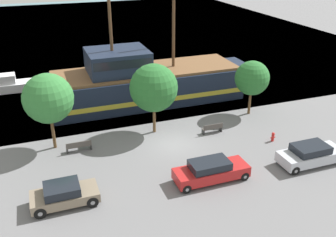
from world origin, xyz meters
TOP-DOWN VIEW (x-y plane):
  - ground_plane at (0.00, 0.00)m, footprint 160.00×160.00m
  - water_surface at (0.00, 44.00)m, footprint 80.00×80.00m
  - pirate_ship at (0.53, 9.18)m, footprint 19.85×5.91m
  - moored_boat_dockside at (-12.60, 16.68)m, footprint 7.69×1.97m
  - parked_car_curb_front at (-8.74, -4.90)m, footprint 3.98×1.92m
  - parked_car_curb_mid at (0.62, -5.62)m, footprint 4.99×1.79m
  - parked_car_curb_rear at (8.19, -6.16)m, footprint 4.77×1.92m
  - fire_hydrant at (7.64, -2.40)m, footprint 0.42×0.25m
  - bench_promenade_east at (3.74, 0.49)m, footprint 1.73×0.45m
  - bench_promenade_west at (-7.05, 1.22)m, footprint 1.89×0.45m
  - tree_row_east at (-8.72, 2.45)m, footprint 3.70×3.70m
  - tree_row_mideast at (-0.70, 2.35)m, footprint 3.86×3.86m
  - tree_row_midwest at (8.65, 2.90)m, footprint 3.08×3.08m

SIDE VIEW (x-z plane):
  - ground_plane at x=0.00m, z-range 0.00..0.00m
  - water_surface at x=0.00m, z-range 0.00..0.00m
  - fire_hydrant at x=7.64m, z-range 0.03..0.79m
  - bench_promenade_east at x=3.74m, z-range 0.01..0.86m
  - bench_promenade_west at x=-7.05m, z-range 0.02..0.87m
  - moored_boat_dockside at x=-12.60m, z-range -0.24..1.59m
  - parked_car_curb_front at x=-8.74m, z-range 0.00..1.40m
  - parked_car_curb_mid at x=0.62m, z-range -0.01..1.46m
  - parked_car_curb_rear at x=8.19m, z-range 0.00..1.50m
  - pirate_ship at x=0.53m, z-range -3.60..7.61m
  - tree_row_midwest at x=8.65m, z-range 0.94..5.93m
  - tree_row_mideast at x=-0.70m, z-range 0.98..6.82m
  - tree_row_east at x=-8.72m, z-range 1.11..7.03m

